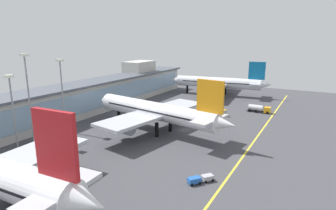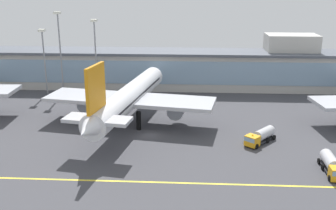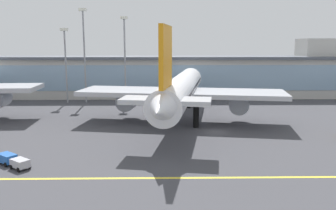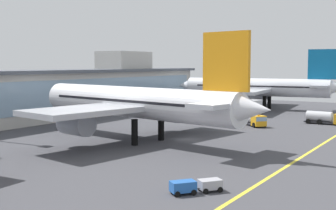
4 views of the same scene
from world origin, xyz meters
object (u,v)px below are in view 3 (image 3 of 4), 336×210
airliner_near_right (181,90)px  apron_light_mast_west (65,53)px  apron_light_mast_centre (125,47)px  apron_light_mast_east (84,42)px  service_truck_far (13,160)px

airliner_near_right → apron_light_mast_west: size_ratio=2.69×
apron_light_mast_west → apron_light_mast_centre: apron_light_mast_centre is taller
apron_light_mast_west → apron_light_mast_centre: bearing=-1.8°
airliner_near_right → apron_light_mast_west: bearing=58.6°
apron_light_mast_west → apron_light_mast_east: (5.04, 0.19, 2.84)m
apron_light_mast_east → apron_light_mast_centre: bearing=-3.7°
service_truck_far → apron_light_mast_west: 52.37m
service_truck_far → apron_light_mast_centre: 52.77m
apron_light_mast_east → apron_light_mast_west: bearing=-177.9°
airliner_near_right → apron_light_mast_west: 39.73m
airliner_near_right → service_truck_far: airliner_near_right is taller
service_truck_far → apron_light_mast_east: apron_light_mast_east is taller
service_truck_far → apron_light_mast_east: size_ratio=0.21×
service_truck_far → airliner_near_right: bearing=-95.1°
apron_light_mast_west → airliner_near_right: bearing=-41.0°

